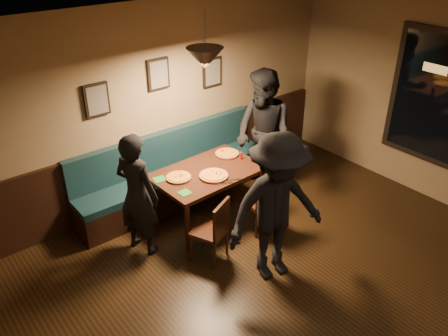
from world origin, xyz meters
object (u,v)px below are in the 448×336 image
Objects in this scene: chair_near_right at (259,199)px; diner_right at (264,134)px; chair_near_left at (209,230)px; soda_glass at (260,161)px; diner_left at (137,195)px; diner_front at (277,209)px; tabasco_bottle at (241,155)px; dining_table at (208,195)px; booth_bench at (175,170)px.

diner_right is at bearing 48.95° from chair_near_right.
soda_glass is (1.14, 0.35, 0.40)m from chair_near_left.
chair_near_right is at bearing -132.26° from soda_glass.
diner_left is 11.95× the size of soda_glass.
tabasco_bottle is (0.63, 1.32, -0.08)m from diner_front.
dining_table is at bearing 30.06° from chair_near_left.
diner_left reaches higher than chair_near_right.
diner_right is at bearing 1.62° from chair_near_left.
diner_right is (1.07, 0.07, 0.57)m from dining_table.
diner_left is at bearing 161.65° from chair_near_right.
chair_near_right is 1.00m from diner_front.
chair_near_left reaches higher than dining_table.
chair_near_left is 0.95m from diner_left.
dining_table is at bearing -110.36° from diner_left.
chair_near_left is 6.29× the size of soda_glass.
diner_left is (-0.55, 0.68, 0.38)m from chair_near_left.
diner_left is at bearing 177.69° from dining_table.
booth_bench is 1.20m from diner_left.
booth_bench reaches higher than tabasco_bottle.
chair_near_right is 1.07m from diner_right.
tabasco_bottle is (1.05, 0.65, 0.40)m from chair_near_left.
chair_near_right is at bearing 71.75° from diner_front.
diner_right is 14.18× the size of soda_glass.
chair_near_right is at bearing -44.90° from diner_right.
booth_bench is 1.67× the size of diner_front.
booth_bench reaches higher than soda_glass.
chair_near_right is at bearing -69.01° from booth_bench.
chair_near_left is at bearing -64.15° from diner_right.
chair_near_left is at bearing -106.80° from booth_bench.
booth_bench is 1.41m from chair_near_left.
diner_right reaches higher than soda_glass.
soda_glass is 1.07× the size of tabasco_bottle.
booth_bench is 2.13× the size of dining_table.
chair_near_right reaches higher than chair_near_left.
dining_table is at bearing 128.32° from chair_near_right.
chair_near_left is 0.93m from diner_front.
chair_near_left is 1.30m from tabasco_bottle.
dining_table is 0.75× the size of diner_right.
booth_bench is at bearing 115.10° from chair_near_right.
diner_front is at bearing -117.66° from chair_near_right.
chair_near_right reaches higher than dining_table.
booth_bench is 3.38× the size of chair_near_right.
diner_right reaches higher than diner_front.
chair_near_right reaches higher than tabasco_bottle.
diner_left is 1.72m from soda_glass.
diner_right is at bearing 11.04° from tabasco_bottle.
tabasco_bottle is at bearing 7.69° from chair_near_left.
chair_near_right is 0.56× the size of diner_left.
soda_glass is at bearing 51.85° from chair_near_right.
booth_bench is at bearing 94.86° from dining_table.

